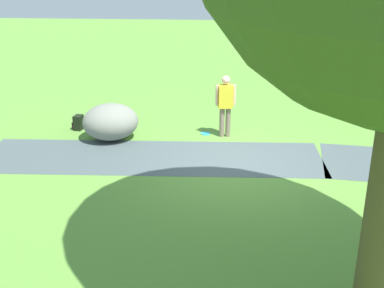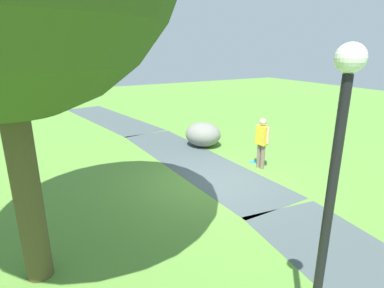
{
  "view_description": "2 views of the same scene",
  "coord_description": "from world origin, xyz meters",
  "px_view_note": "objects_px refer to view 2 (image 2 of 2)",
  "views": [
    {
      "loc": [
        0.27,
        10.46,
        4.68
      ],
      "look_at": [
        0.88,
        1.43,
        1.09
      ],
      "focal_mm": 47.03,
      "sensor_mm": 36.0,
      "label": 1
    },
    {
      "loc": [
        -6.93,
        4.61,
        3.72
      ],
      "look_at": [
        -0.11,
        0.79,
        1.31
      ],
      "focal_mm": 29.46,
      "sensor_mm": 36.0,
      "label": 2
    }
  ],
  "objects_px": {
    "man_near_boulder": "(262,140)",
    "backpack_by_boulder": "(203,133)",
    "lawn_boulder": "(203,134)",
    "frisbee_on_grass": "(253,162)",
    "lamp_post": "(331,192)"
  },
  "relations": [
    {
      "from": "lawn_boulder",
      "to": "backpack_by_boulder",
      "type": "bearing_deg",
      "value": -31.47
    },
    {
      "from": "backpack_by_boulder",
      "to": "lawn_boulder",
      "type": "bearing_deg",
      "value": 148.53
    },
    {
      "from": "man_near_boulder",
      "to": "frisbee_on_grass",
      "type": "bearing_deg",
      "value": -15.72
    },
    {
      "from": "lawn_boulder",
      "to": "frisbee_on_grass",
      "type": "relative_size",
      "value": 7.49
    },
    {
      "from": "lamp_post",
      "to": "backpack_by_boulder",
      "type": "xyz_separation_m",
      "value": [
        9.3,
        -4.12,
        -2.12
      ]
    },
    {
      "from": "lamp_post",
      "to": "lawn_boulder",
      "type": "bearing_deg",
      "value": -22.87
    },
    {
      "from": "frisbee_on_grass",
      "to": "backpack_by_boulder",
      "type": "bearing_deg",
      "value": -1.9
    },
    {
      "from": "lawn_boulder",
      "to": "frisbee_on_grass",
      "type": "distance_m",
      "value": 2.51
    },
    {
      "from": "lamp_post",
      "to": "lawn_boulder",
      "type": "distance_m",
      "value": 9.15
    },
    {
      "from": "backpack_by_boulder",
      "to": "man_near_boulder",
      "type": "bearing_deg",
      "value": 176.27
    },
    {
      "from": "lamp_post",
      "to": "lawn_boulder",
      "type": "height_order",
      "value": "lamp_post"
    },
    {
      "from": "lawn_boulder",
      "to": "backpack_by_boulder",
      "type": "distance_m",
      "value": 1.26
    },
    {
      "from": "man_near_boulder",
      "to": "backpack_by_boulder",
      "type": "height_order",
      "value": "man_near_boulder"
    },
    {
      "from": "backpack_by_boulder",
      "to": "lamp_post",
      "type": "bearing_deg",
      "value": 156.1
    },
    {
      "from": "lawn_boulder",
      "to": "man_near_boulder",
      "type": "relative_size",
      "value": 1.1
    }
  ]
}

